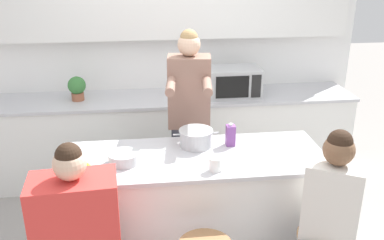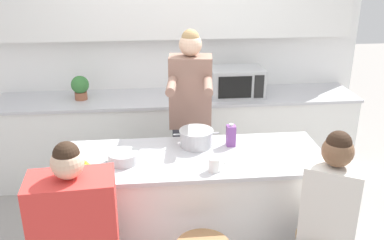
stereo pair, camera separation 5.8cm
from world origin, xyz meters
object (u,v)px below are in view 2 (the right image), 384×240
banana_bunch (82,164)px  microwave (236,82)px  person_cooking (191,131)px  fruit_bowl (123,157)px  person_seated_near (326,237)px  coffee_cup_near (214,165)px  potted_plant (80,87)px  cooking_pot (196,138)px  kitchen_island (193,211)px  juice_carton (231,135)px

banana_bunch → microwave: (1.36, 1.51, 0.09)m
person_cooking → fruit_bowl: person_cooking is taller
person_seated_near → coffee_cup_near: bearing=-179.9°
microwave → potted_plant: microwave is taller
cooking_pot → microwave: (0.55, 1.25, 0.05)m
kitchen_island → microwave: (0.59, 1.42, 0.57)m
banana_bunch → juice_carton: bearing=12.9°
fruit_bowl → banana_bunch: fruit_bowl is taller
coffee_cup_near → juice_carton: (0.18, 0.38, 0.03)m
person_seated_near → coffee_cup_near: (-0.66, 0.37, 0.35)m
person_seated_near → coffee_cup_near: size_ratio=11.87×
person_cooking → potted_plant: size_ratio=7.09×
person_cooking → banana_bunch: size_ratio=12.15×
person_seated_near → person_cooking: bearing=151.0°
cooking_pot → microwave: 1.37m
kitchen_island → juice_carton: 0.64m
fruit_bowl → cooking_pot: bearing=22.5°
juice_carton → microwave: (0.29, 1.27, 0.03)m
kitchen_island → banana_bunch: banana_bunch is taller
person_cooking → potted_plant: person_cooking is taller
fruit_bowl → juice_carton: (0.79, 0.20, 0.04)m
person_cooking → microwave: (0.55, 0.83, 0.17)m
person_seated_near → microwave: (-0.18, 2.03, 0.42)m
coffee_cup_near → microwave: size_ratio=0.21×
banana_bunch → cooking_pot: bearing=18.1°
cooking_pot → juice_carton: juice_carton is taller
kitchen_island → fruit_bowl: fruit_bowl is taller
kitchen_island → coffee_cup_near: (0.12, -0.23, 0.51)m
juice_carton → coffee_cup_near: bearing=-115.3°
fruit_bowl → banana_bunch: bearing=-171.2°
fruit_bowl → potted_plant: size_ratio=0.87×
person_seated_near → microwave: bearing=124.6°
person_seated_near → microwave: size_ratio=2.51×
person_cooking → person_seated_near: 1.43m
fruit_bowl → person_cooking: bearing=50.6°
cooking_pot → banana_bunch: cooking_pot is taller
microwave → potted_plant: (-1.58, 0.04, -0.01)m
cooking_pot → coffee_cup_near: size_ratio=3.01×
cooking_pot → fruit_bowl: 0.58m
banana_bunch → juice_carton: juice_carton is taller
juice_carton → microwave: microwave is taller
coffee_cup_near → banana_bunch: bearing=170.8°
juice_carton → microwave: size_ratio=0.33×
person_cooking → microwave: person_cooking is taller
banana_bunch → juice_carton: size_ratio=0.81×
fruit_bowl → coffee_cup_near: bearing=-16.9°
fruit_bowl → juice_carton: 0.82m
banana_bunch → potted_plant: 1.57m
kitchen_island → cooking_pot: bearing=76.2°
banana_bunch → microwave: bearing=48.1°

